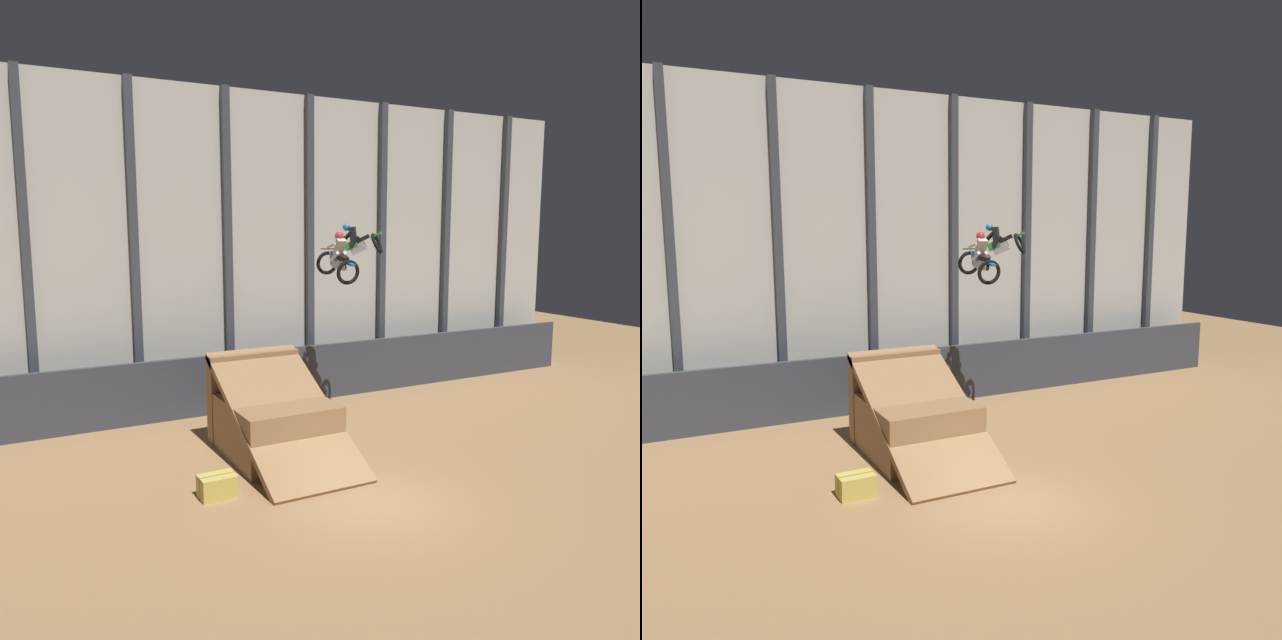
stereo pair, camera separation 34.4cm
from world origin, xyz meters
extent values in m
plane|color=#9E754C|center=(0.00, 0.00, 0.00)|extent=(60.00, 60.00, 0.00)
cube|color=beige|center=(0.00, 10.21, 5.79)|extent=(32.00, 0.12, 11.59)
cube|color=#3D424C|center=(-6.76, 10.01, 5.79)|extent=(0.28, 0.28, 11.59)
cube|color=#3D424C|center=(-3.38, 10.01, 5.79)|extent=(0.28, 0.28, 11.59)
cube|color=#3D424C|center=(0.00, 10.01, 5.79)|extent=(0.28, 0.28, 11.59)
cube|color=#3D424C|center=(3.38, 10.01, 5.79)|extent=(0.28, 0.28, 11.59)
cube|color=#3D424C|center=(6.76, 10.01, 5.79)|extent=(0.28, 0.28, 11.59)
cube|color=#3D424C|center=(10.13, 10.01, 5.79)|extent=(0.28, 0.28, 11.59)
cube|color=#3D424C|center=(13.51, 10.01, 5.79)|extent=(0.28, 0.28, 11.59)
cube|color=#383D47|center=(0.00, 8.78, 1.07)|extent=(31.36, 0.20, 2.13)
cube|color=#966F48|center=(-0.71, 4.32, 0.82)|extent=(2.86, 3.60, 1.64)
cube|color=olive|center=(-0.71, 5.87, 1.36)|extent=(2.92, 0.50, 2.73)
cube|color=#9E754C|center=(-0.71, 3.55, 1.36)|extent=(2.92, 5.23, 2.91)
torus|color=black|center=(1.41, 4.91, 5.51)|extent=(0.74, 0.25, 0.74)
torus|color=black|center=(1.34, 3.52, 5.31)|extent=(0.74, 0.25, 0.74)
cube|color=#B7B7BC|center=(1.37, 4.15, 5.52)|extent=(0.21, 0.56, 0.35)
cube|color=blue|center=(1.38, 4.29, 5.75)|extent=(0.22, 0.48, 0.30)
cube|color=black|center=(1.36, 3.89, 5.71)|extent=(0.19, 0.58, 0.20)
cube|color=blue|center=(1.33, 3.39, 5.56)|extent=(0.16, 0.37, 0.11)
cylinder|color=#B7B7BC|center=(1.40, 4.70, 5.72)|extent=(0.06, 0.19, 0.55)
cylinder|color=black|center=(1.39, 4.62, 5.96)|extent=(0.65, 0.16, 0.04)
cube|color=silver|center=(1.36, 4.05, 6.02)|extent=(0.30, 0.39, 0.53)
sphere|color=red|center=(1.37, 4.10, 6.35)|extent=(0.27, 0.31, 0.29)
cylinder|color=silver|center=(1.25, 4.15, 5.77)|extent=(0.13, 0.43, 0.29)
cylinder|color=silver|center=(1.49, 4.14, 5.77)|extent=(0.13, 0.43, 0.29)
cylinder|color=silver|center=(1.22, 4.29, 6.07)|extent=(0.10, 0.53, 0.19)
cylinder|color=silver|center=(1.54, 4.28, 6.07)|extent=(0.10, 0.53, 0.19)
torus|color=black|center=(2.82, 6.57, 5.46)|extent=(0.81, 0.81, 0.71)
torus|color=black|center=(3.70, 5.67, 6.07)|extent=(0.81, 0.81, 0.71)
cube|color=#B7B7BC|center=(3.26, 6.12, 5.89)|extent=(0.54, 0.55, 0.48)
cube|color=green|center=(3.09, 6.30, 6.00)|extent=(0.49, 0.50, 0.41)
cube|color=black|center=(3.34, 6.04, 6.19)|extent=(0.50, 0.51, 0.35)
cube|color=green|center=(3.69, 5.68, 6.35)|extent=(0.35, 0.35, 0.21)
cylinder|color=#B7B7BC|center=(2.86, 6.53, 5.76)|extent=(0.35, 0.36, 0.41)
cylinder|color=black|center=(2.81, 6.58, 5.99)|extent=(0.26, 0.63, 0.04)
cube|color=black|center=(3.13, 6.26, 6.36)|extent=(0.37, 0.37, 0.52)
sphere|color=#2393CC|center=(2.97, 6.42, 6.60)|extent=(0.43, 0.43, 0.35)
cylinder|color=black|center=(3.08, 6.13, 6.10)|extent=(0.29, 0.29, 0.42)
cylinder|color=black|center=(3.25, 6.30, 6.10)|extent=(0.29, 0.29, 0.42)
cylinder|color=black|center=(2.85, 6.31, 6.27)|extent=(0.35, 0.36, 0.43)
cylinder|color=black|center=(3.08, 6.53, 6.27)|extent=(0.35, 0.36, 0.43)
cube|color=#CCB751|center=(-3.20, 2.09, 0.28)|extent=(0.91, 0.61, 0.56)
cube|color=#996623|center=(-3.20, 2.09, 0.28)|extent=(0.91, 0.05, 0.57)
camera|label=1|loc=(-7.76, -12.01, 6.63)|focal=35.00mm
camera|label=2|loc=(-7.45, -12.16, 6.63)|focal=35.00mm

